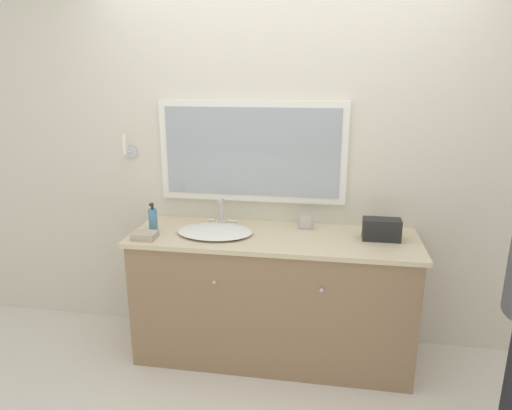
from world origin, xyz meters
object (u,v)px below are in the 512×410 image
Objects in this scene: soap_bottle at (153,220)px; picture_frame at (306,221)px; appliance_box at (382,229)px; sink_basin at (215,231)px.

soap_bottle is 1.72× the size of picture_frame.
soap_bottle is 1.47m from appliance_box.
appliance_box is 2.01× the size of picture_frame.
soap_bottle is 1.01m from picture_frame.
soap_bottle reaches higher than sink_basin.
picture_frame is (0.98, 0.21, -0.02)m from soap_bottle.
sink_basin is 2.12× the size of appliance_box.
sink_basin is at bearing -176.85° from appliance_box.
picture_frame is at bearing 17.14° from sink_basin.
appliance_box is (1.05, 0.06, 0.05)m from sink_basin.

